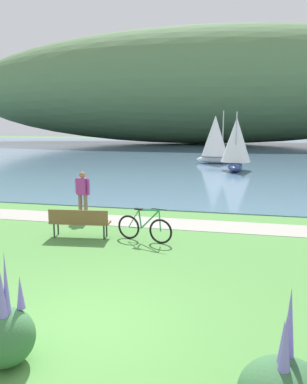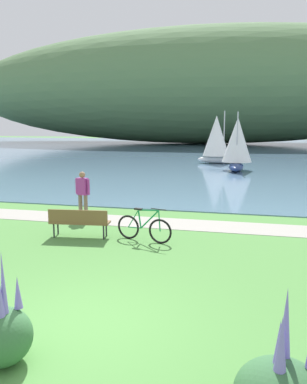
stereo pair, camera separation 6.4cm
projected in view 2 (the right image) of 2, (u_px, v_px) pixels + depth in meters
The scene contains 10 objects.
ground_plane at pixel (81, 327), 6.47m from camera, with size 200.00×200.00×0.00m, color #518E42.
bay_water at pixel (226, 149), 53.51m from camera, with size 180.00×80.00×0.04m, color #5B7F9E.
distant_hillside at pixel (199, 87), 68.97m from camera, with size 92.61×28.00×20.13m, color #567A4C.
shoreline_path at pixel (166, 223), 13.29m from camera, with size 60.00×1.50×0.01m, color #A39E93.
park_bench_near_camera at pixel (79, 221), 11.55m from camera, with size 1.84×0.68×0.88m.
bicycle_leaning_near_bench at pixel (144, 228), 11.20m from camera, with size 1.73×0.48×1.01m.
person_at_shoreline at pixel (83, 192), 13.81m from camera, with size 0.59×0.31×1.71m.
echium_bush_beside_closest at pixel (3, 334), 5.41m from camera, with size 0.83×0.83×1.69m.
sailboat_nearest_to_shore at pixel (217, 139), 33.39m from camera, with size 3.86×2.32×4.51m.
sailboat_mid_bay at pixel (237, 143), 28.13m from camera, with size 2.16×3.62×4.24m.
Camera 2 is at (2.56, -5.54, 3.34)m, focal length 36.15 mm.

